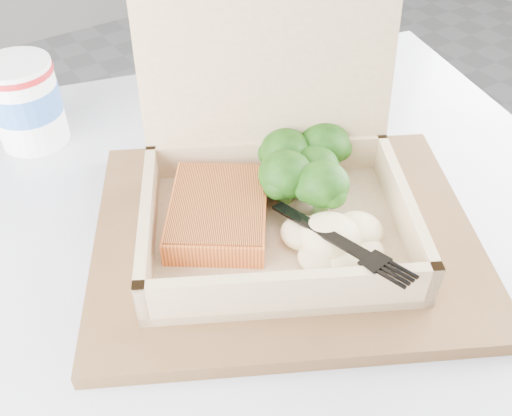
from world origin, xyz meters
TOP-DOWN VIEW (x-y plane):
  - floor at (0.00, 0.00)m, footprint 4.00×4.00m
  - cafe_table at (-0.30, -0.10)m, footprint 0.91×0.91m
  - serving_tray at (-0.29, -0.11)m, footprint 0.46×0.43m
  - takeout_container at (-0.28, -0.08)m, footprint 0.32×0.32m
  - salmon_fillet at (-0.34, -0.08)m, footprint 0.14×0.15m
  - broccoli_pile at (-0.23, -0.09)m, footprint 0.12×0.12m
  - mashed_potatoes at (-0.27, -0.16)m, footprint 0.09×0.08m
  - plastic_fork at (-0.29, -0.14)m, footprint 0.03×0.16m
  - paper_cup at (-0.43, 0.19)m, footprint 0.08×0.08m
  - receipt at (-0.20, 0.06)m, footprint 0.11×0.16m

SIDE VIEW (x-z plane):
  - floor at x=0.00m, z-range 0.00..0.00m
  - cafe_table at x=-0.30m, z-range 0.17..0.88m
  - receipt at x=-0.20m, z-range 0.71..0.71m
  - serving_tray at x=-0.29m, z-range 0.71..0.72m
  - salmon_fillet at x=-0.34m, z-range 0.73..0.76m
  - mashed_potatoes at x=-0.27m, z-range 0.73..0.76m
  - broccoli_pile at x=-0.23m, z-range 0.73..0.78m
  - plastic_fork at x=-0.29m, z-range 0.75..0.77m
  - paper_cup at x=-0.43m, z-range 0.71..0.81m
  - takeout_container at x=-0.28m, z-range 0.66..0.89m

